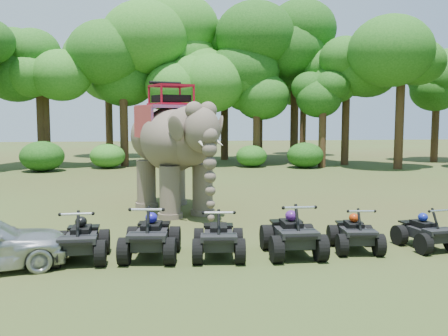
% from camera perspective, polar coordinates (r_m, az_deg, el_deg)
% --- Properties ---
extents(ground, '(110.00, 110.00, 0.00)m').
position_cam_1_polar(ground, '(14.68, 0.54, -7.89)').
color(ground, '#47381E').
rests_on(ground, ground).
extents(elephant, '(4.44, 6.20, 4.77)m').
position_cam_1_polar(elephant, '(18.44, -5.86, 2.43)').
color(elephant, brown).
rests_on(elephant, ground).
extents(atv_0, '(1.35, 1.80, 1.30)m').
position_cam_1_polar(atv_0, '(12.75, -16.08, -7.26)').
color(atv_0, black).
rests_on(atv_0, ground).
extents(atv_1, '(1.55, 1.99, 1.37)m').
position_cam_1_polar(atv_1, '(12.61, -8.38, -7.08)').
color(atv_1, black).
rests_on(atv_1, ground).
extents(atv_2, '(1.42, 1.84, 1.28)m').
position_cam_1_polar(atv_2, '(12.51, -0.62, -7.33)').
color(atv_2, black).
rests_on(atv_2, ground).
extents(atv_3, '(1.37, 1.87, 1.38)m').
position_cam_1_polar(atv_3, '(12.82, 7.85, -6.84)').
color(atv_3, black).
rests_on(atv_3, ground).
extents(atv_4, '(1.32, 1.70, 1.18)m').
position_cam_1_polar(atv_4, '(13.58, 14.76, -6.67)').
color(atv_4, black).
rests_on(atv_4, ground).
extents(atv_5, '(1.38, 1.72, 1.15)m').
position_cam_1_polar(atv_5, '(14.40, 22.09, -6.28)').
color(atv_5, black).
rests_on(atv_5, ground).
extents(tree_0, '(5.67, 5.67, 8.11)m').
position_cam_1_polar(tree_0, '(35.43, -3.76, 6.87)').
color(tree_0, '#195114').
rests_on(tree_0, ground).
extents(tree_1, '(4.70, 4.70, 6.71)m').
position_cam_1_polar(tree_1, '(34.88, 3.75, 5.74)').
color(tree_1, '#195114').
rests_on(tree_1, ground).
extents(tree_2, '(4.73, 4.73, 6.76)m').
position_cam_1_polar(tree_2, '(34.37, 11.21, 5.67)').
color(tree_2, '#195114').
rests_on(tree_2, ground).
extents(tree_3, '(6.43, 6.43, 9.19)m').
position_cam_1_polar(tree_3, '(34.86, 19.50, 7.45)').
color(tree_3, '#195114').
rests_on(tree_3, ground).
extents(tree_24, '(6.72, 6.72, 9.59)m').
position_cam_1_polar(tree_24, '(36.96, -20.26, 7.64)').
color(tree_24, '#195114').
rests_on(tree_24, ground).
extents(tree_25, '(6.14, 6.14, 8.77)m').
position_cam_1_polar(tree_25, '(35.22, -11.41, 7.31)').
color(tree_25, '#195114').
rests_on(tree_25, ground).
extents(tree_26, '(5.07, 5.07, 7.24)m').
position_cam_1_polar(tree_26, '(39.97, -4.51, 6.15)').
color(tree_26, '#195114').
rests_on(tree_26, ground).
extents(tree_27, '(7.44, 7.44, 10.63)m').
position_cam_1_polar(tree_27, '(39.28, 8.09, 8.59)').
color(tree_27, '#195114').
rests_on(tree_27, ground).
extents(tree_28, '(6.78, 6.78, 9.68)m').
position_cam_1_polar(tree_28, '(39.82, 0.06, 7.93)').
color(tree_28, '#195114').
rests_on(tree_28, ground).
extents(tree_29, '(5.61, 5.61, 8.01)m').
position_cam_1_polar(tree_29, '(44.74, 9.04, 6.58)').
color(tree_29, '#195114').
rests_on(tree_29, ground).
extents(tree_30, '(7.45, 7.45, 10.65)m').
position_cam_1_polar(tree_30, '(37.36, -6.55, 8.75)').
color(tree_30, '#195114').
rests_on(tree_30, ground).
extents(tree_31, '(6.68, 6.68, 9.54)m').
position_cam_1_polar(tree_31, '(42.42, -13.05, 7.56)').
color(tree_31, '#195114').
rests_on(tree_31, ground).
extents(tree_32, '(5.75, 5.75, 8.22)m').
position_cam_1_polar(tree_32, '(36.71, 13.76, 6.77)').
color(tree_32, '#195114').
rests_on(tree_32, ground).
extents(tree_33, '(6.79, 6.79, 9.71)m').
position_cam_1_polar(tree_33, '(37.89, 4.01, 8.03)').
color(tree_33, '#195114').
rests_on(tree_33, ground).
extents(tree_34, '(5.71, 5.71, 8.15)m').
position_cam_1_polar(tree_34, '(41.01, 23.07, 6.32)').
color(tree_34, '#195114').
rests_on(tree_34, ground).
extents(tree_35, '(5.67, 5.67, 8.10)m').
position_cam_1_polar(tree_35, '(36.92, -19.74, 6.50)').
color(tree_35, '#195114').
rests_on(tree_35, ground).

